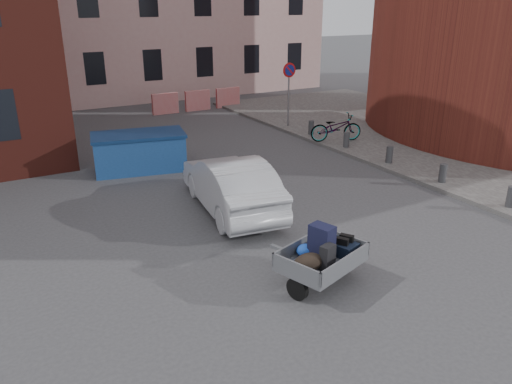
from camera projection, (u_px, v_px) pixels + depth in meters
ground at (296, 248)px, 11.01m from camera, size 120.00×120.00×0.00m
sidewalk at (456, 144)px, 18.88m from camera, size 9.00×24.00×0.12m
no_parking_sign at (289, 81)px, 20.78m from camera, size 0.60×0.09×2.65m
bollards at (389, 155)px, 16.42m from camera, size 0.22×9.02×0.55m
barriers at (198, 100)px, 24.96m from camera, size 4.70×0.18×1.00m
trailer at (321, 256)px, 9.39m from camera, size 1.86×1.97×1.20m
dumpster at (139, 152)px, 15.97m from camera, size 3.13×2.05×1.21m
silver_car at (231, 184)px, 12.83m from camera, size 2.07×4.47×1.42m
bicycle at (336, 128)px, 18.93m from camera, size 2.09×1.31×1.04m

